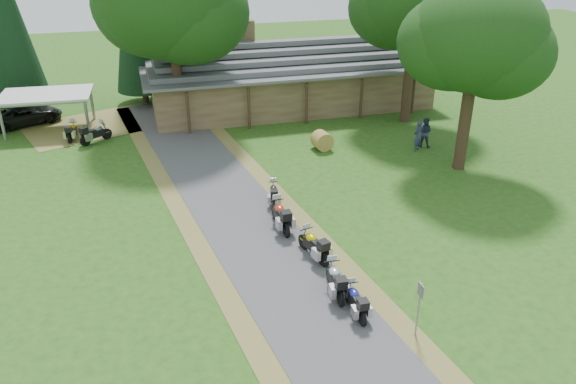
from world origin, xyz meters
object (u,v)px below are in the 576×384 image
object	(u,v)px
motorcycle_row_a	(355,299)
motorcycle_row_c	(313,243)
lodge	(289,73)
motorcycle_row_e	(274,193)
carport	(49,112)
motorcycle_carport_b	(95,132)
motorcycle_carport_a	(72,130)
car_dark_suv	(23,110)
motorcycle_row_d	(281,214)
motorcycle_row_b	(335,279)
hay_bale	(322,141)

from	to	relation	value
motorcycle_row_a	motorcycle_row_c	xyz separation A→B (m)	(-0.31, 3.92, 0.08)
lodge	motorcycle_row_e	world-z (taller)	lodge
motorcycle_row_e	carport	bearing A→B (deg)	50.15
motorcycle_carport_b	motorcycle_carport_a	bearing A→B (deg)	110.52
carport	motorcycle_carport_a	distance (m)	2.85
lodge	motorcycle_row_c	world-z (taller)	lodge
car_dark_suv	motorcycle_row_c	world-z (taller)	car_dark_suv
motorcycle_carport_b	motorcycle_row_a	bearing A→B (deg)	-100.76
car_dark_suv	lodge	bearing A→B (deg)	-116.30
carport	car_dark_suv	world-z (taller)	carport
lodge	motorcycle_row_e	bearing A→B (deg)	-108.25
motorcycle_carport_b	motorcycle_row_d	bearing A→B (deg)	-93.93
car_dark_suv	motorcycle_row_a	size ratio (longest dim) A/B	3.09
carport	motorcycle_row_d	xyz separation A→B (m)	(11.36, -16.97, -0.52)
car_dark_suv	carport	bearing A→B (deg)	-155.53
motorcycle_row_a	motorcycle_row_d	bearing A→B (deg)	9.14
motorcycle_row_b	motorcycle_row_a	bearing A→B (deg)	-162.70
motorcycle_row_b	motorcycle_row_d	distance (m)	5.39
lodge	hay_bale	world-z (taller)	lodge
motorcycle_row_b	motorcycle_carport_b	bearing A→B (deg)	30.52
motorcycle_row_d	motorcycle_carport_a	size ratio (longest dim) A/B	1.19
motorcycle_row_e	hay_bale	distance (m)	7.73
car_dark_suv	motorcycle_carport_b	world-z (taller)	car_dark_suv
carport	car_dark_suv	bearing A→B (deg)	142.63
motorcycle_row_e	motorcycle_row_c	bearing A→B (deg)	-164.81
motorcycle_carport_b	hay_bale	distance (m)	14.24
car_dark_suv	motorcycle_row_d	xyz separation A→B (m)	(13.21, -18.57, -0.31)
motorcycle_carport_b	lodge	bearing A→B (deg)	-17.89
motorcycle_row_c	motorcycle_carport_b	distance (m)	18.72
carport	motorcycle_row_e	bearing A→B (deg)	-47.67
motorcycle_row_b	motorcycle_carport_a	xyz separation A→B (m)	(-10.60, 19.97, -0.06)
motorcycle_row_d	hay_bale	bearing A→B (deg)	-32.01
lodge	hay_bale	size ratio (longest dim) A/B	18.94
car_dark_suv	motorcycle_row_b	distance (m)	27.67
lodge	hay_bale	xyz separation A→B (m)	(-0.50, -9.36, -1.89)
motorcycle_row_b	hay_bale	world-z (taller)	motorcycle_row_b
carport	motorcycle_row_e	world-z (taller)	carport
motorcycle_carport_b	motorcycle_row_b	bearing A→B (deg)	-99.98
hay_bale	lodge	bearing A→B (deg)	86.94
motorcycle_row_a	motorcycle_row_d	world-z (taller)	motorcycle_row_d
motorcycle_row_b	hay_bale	xyz separation A→B (m)	(4.24, 14.05, -0.10)
car_dark_suv	motorcycle_row_c	size ratio (longest dim) A/B	2.74
motorcycle_row_a	motorcycle_row_e	distance (m)	9.20
motorcycle_carport_b	hay_bale	world-z (taller)	motorcycle_carport_b
motorcycle_row_e	hay_bale	world-z (taller)	motorcycle_row_e
motorcycle_row_c	motorcycle_row_d	size ratio (longest dim) A/B	0.93
motorcycle_row_b	motorcycle_row_e	size ratio (longest dim) A/B	1.16
lodge	motorcycle_row_b	world-z (taller)	lodge
carport	motorcycle_row_d	size ratio (longest dim) A/B	2.74
motorcycle_carport_b	hay_bale	bearing A→B (deg)	-55.87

